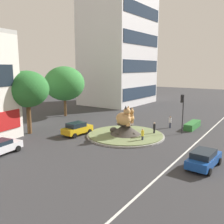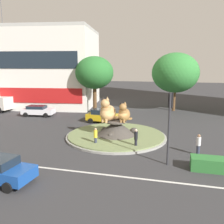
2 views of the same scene
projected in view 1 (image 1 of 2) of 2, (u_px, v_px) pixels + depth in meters
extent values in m
plane|color=#333335|center=(125.00, 136.00, 31.81)|extent=(160.00, 160.00, 0.00)
cube|color=silver|center=(191.00, 148.00, 27.24)|extent=(112.00, 0.20, 0.01)
cylinder|color=gray|center=(125.00, 135.00, 31.79)|extent=(9.92, 9.92, 0.18)
cylinder|color=#707F51|center=(125.00, 134.00, 31.77)|extent=(9.53, 9.53, 0.11)
cone|color=#423D38|center=(125.00, 129.00, 31.64)|extent=(3.88, 3.88, 1.36)
cylinder|color=#423D38|center=(125.00, 124.00, 31.53)|extent=(2.13, 2.13, 0.12)
ellipsoid|color=#423D38|center=(129.00, 128.00, 33.38)|extent=(0.79, 0.65, 0.64)
ellipsoid|color=#423D38|center=(113.00, 130.00, 32.29)|extent=(0.91, 0.98, 0.73)
ellipsoid|color=#423D38|center=(118.00, 134.00, 30.83)|extent=(0.67, 0.74, 0.54)
ellipsoid|color=#423D38|center=(133.00, 134.00, 30.84)|extent=(0.60, 0.65, 0.48)
ellipsoid|color=tan|center=(123.00, 119.00, 30.65)|extent=(1.76, 2.38, 1.56)
cylinder|color=tan|center=(126.00, 118.00, 30.32)|extent=(1.20, 1.20, 0.98)
sphere|color=tan|center=(127.00, 111.00, 30.06)|extent=(0.86, 0.86, 0.86)
torus|color=tan|center=(120.00, 122.00, 31.62)|extent=(1.21, 1.21, 0.20)
cone|color=tan|center=(128.00, 107.00, 30.13)|extent=(0.41, 0.41, 0.35)
cone|color=black|center=(126.00, 107.00, 29.80)|extent=(0.41, 0.41, 0.35)
cylinder|color=tan|center=(129.00, 124.00, 30.33)|extent=(0.27, 0.27, 0.39)
cylinder|color=tan|center=(127.00, 125.00, 30.08)|extent=(0.27, 0.27, 0.39)
ellipsoid|color=#9E703D|center=(128.00, 118.00, 32.10)|extent=(1.20, 1.82, 1.28)
cylinder|color=#9E703D|center=(130.00, 117.00, 31.87)|extent=(0.87, 0.87, 0.80)
sphere|color=#9E703D|center=(131.00, 112.00, 31.67)|extent=(0.71, 0.71, 0.71)
torus|color=#9E703D|center=(125.00, 120.00, 32.84)|extent=(0.76, 0.76, 0.16)
cone|color=#9E703D|center=(132.00, 108.00, 31.75)|extent=(0.30, 0.30, 0.29)
cone|color=black|center=(131.00, 109.00, 31.44)|extent=(0.30, 0.30, 0.29)
cylinder|color=#9E703D|center=(133.00, 122.00, 31.92)|extent=(0.22, 0.22, 0.32)
cylinder|color=#9E703D|center=(132.00, 122.00, 31.69)|extent=(0.22, 0.22, 0.32)
cylinder|color=#2D2D33|center=(183.00, 115.00, 32.48)|extent=(0.14, 0.14, 5.21)
cube|color=black|center=(182.00, 99.00, 32.25)|extent=(0.35, 0.28, 1.05)
sphere|color=#360606|center=(182.00, 96.00, 32.25)|extent=(0.18, 0.18, 0.18)
sphere|color=orange|center=(181.00, 99.00, 32.31)|extent=(0.18, 0.18, 0.18)
sphere|color=black|center=(181.00, 101.00, 32.36)|extent=(0.18, 0.18, 0.18)
cube|color=silver|center=(119.00, 28.00, 58.27)|extent=(16.92, 13.05, 35.82)
cube|color=#233347|center=(141.00, 92.00, 57.31)|extent=(15.60, 0.51, 2.71)
cube|color=#233347|center=(142.00, 66.00, 56.25)|extent=(15.60, 0.51, 2.71)
cube|color=#233347|center=(142.00, 39.00, 55.19)|extent=(15.60, 0.51, 2.71)
cube|color=#233347|center=(143.00, 11.00, 54.13)|extent=(15.60, 0.51, 2.71)
cube|color=#2D7033|center=(192.00, 125.00, 35.84)|extent=(4.49, 1.20, 0.90)
cylinder|color=brown|center=(65.00, 108.00, 44.72)|extent=(0.45, 0.45, 3.03)
ellipsoid|color=#337F38|center=(64.00, 84.00, 43.95)|extent=(7.12, 7.12, 6.05)
cylinder|color=brown|center=(29.00, 120.00, 32.79)|extent=(0.57, 0.57, 3.71)
ellipsoid|color=#286B2D|center=(27.00, 89.00, 32.07)|extent=(5.57, 5.57, 4.73)
cylinder|color=black|center=(154.00, 132.00, 32.15)|extent=(0.23, 0.23, 0.80)
cylinder|color=black|center=(154.00, 127.00, 32.02)|extent=(0.31, 0.31, 0.70)
sphere|color=beige|center=(154.00, 123.00, 31.93)|extent=(0.23, 0.23, 0.23)
cylinder|color=#33384C|center=(142.00, 139.00, 29.15)|extent=(0.24, 0.24, 0.76)
cylinder|color=yellow|center=(143.00, 133.00, 29.03)|extent=(0.32, 0.32, 0.66)
sphere|color=tan|center=(143.00, 130.00, 28.95)|extent=(0.22, 0.22, 0.22)
cylinder|color=#33384C|center=(170.00, 125.00, 36.15)|extent=(0.26, 0.26, 0.79)
cylinder|color=silver|center=(170.00, 120.00, 36.02)|extent=(0.34, 0.34, 0.69)
sphere|color=#936B4C|center=(170.00, 117.00, 35.93)|extent=(0.23, 0.23, 0.23)
cube|color=gold|center=(77.00, 130.00, 32.33)|extent=(4.25, 2.17, 0.76)
cube|color=#19232D|center=(76.00, 125.00, 32.06)|extent=(2.43, 1.80, 0.58)
cylinder|color=black|center=(80.00, 129.00, 34.01)|extent=(0.66, 0.27, 0.64)
cylinder|color=black|center=(90.00, 131.00, 32.89)|extent=(0.66, 0.27, 0.64)
cylinder|color=black|center=(65.00, 133.00, 31.92)|extent=(0.66, 0.27, 0.64)
cylinder|color=black|center=(75.00, 136.00, 30.80)|extent=(0.66, 0.27, 0.64)
cube|color=#19479E|center=(204.00, 160.00, 21.79)|extent=(4.55, 2.20, 0.72)
cube|color=#19232D|center=(204.00, 154.00, 21.51)|extent=(2.59, 1.83, 0.53)
cylinder|color=black|center=(199.00, 157.00, 23.55)|extent=(0.65, 0.27, 0.64)
cylinder|color=black|center=(219.00, 161.00, 22.42)|extent=(0.65, 0.27, 0.64)
cylinder|color=black|center=(187.00, 166.00, 21.29)|extent=(0.65, 0.27, 0.64)
cylinder|color=black|center=(209.00, 172.00, 20.16)|extent=(0.65, 0.27, 0.64)
cube|color=silver|center=(0.00, 148.00, 25.01)|extent=(4.57, 2.36, 0.72)
cylinder|color=black|center=(6.00, 146.00, 26.75)|extent=(0.66, 0.29, 0.64)
cylinder|color=black|center=(18.00, 149.00, 25.93)|extent=(0.66, 0.29, 0.64)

